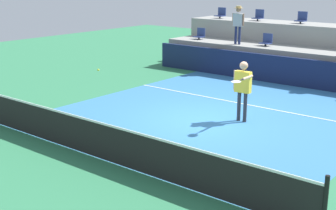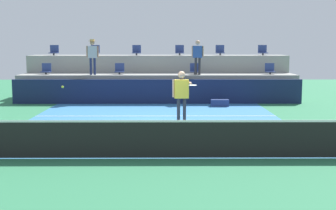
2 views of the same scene
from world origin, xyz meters
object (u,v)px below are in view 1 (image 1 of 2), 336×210
stadium_chair_lower_far_left (200,35)px  stadium_chair_upper_left (259,16)px  spectator_with_hat (238,21)px  tennis_ball (98,70)px  stadium_chair_lower_left (267,41)px  stadium_chair_upper_far_left (221,14)px  tennis_player (243,85)px  stadium_chair_upper_mid_left (301,19)px

stadium_chair_lower_far_left → stadium_chair_upper_left: bearing=41.2°
spectator_with_hat → tennis_ball: spectator_with_hat is taller
stadium_chair_lower_left → tennis_ball: size_ratio=7.65×
stadium_chair_upper_left → tennis_ball: (0.71, -10.82, -0.82)m
stadium_chair_upper_left → stadium_chair_upper_far_left: bearing=180.0°
tennis_player → tennis_ball: (-3.42, -2.43, 0.39)m
stadium_chair_upper_far_left → stadium_chair_upper_left: size_ratio=1.00×
spectator_with_hat → stadium_chair_upper_far_left: bearing=136.5°
stadium_chair_lower_left → stadium_chair_upper_left: (-1.41, 1.80, 0.85)m
stadium_chair_lower_left → stadium_chair_upper_left: stadium_chair_upper_left is taller
stadium_chair_lower_left → stadium_chair_upper_far_left: bearing=152.8°
stadium_chair_upper_mid_left → tennis_player: (2.01, -8.39, -1.21)m
stadium_chair_lower_far_left → stadium_chair_upper_left: size_ratio=1.00×
stadium_chair_upper_left → tennis_player: (4.13, -8.39, -1.21)m
stadium_chair_upper_left → tennis_ball: size_ratio=7.65×
stadium_chair_upper_mid_left → tennis_ball: stadium_chair_upper_mid_left is taller
stadium_chair_lower_far_left → stadium_chair_upper_left: stadium_chair_upper_left is taller
stadium_chair_lower_far_left → stadium_chair_upper_mid_left: stadium_chair_upper_mid_left is taller
stadium_chair_upper_left → stadium_chair_upper_mid_left: 2.12m
stadium_chair_upper_far_left → spectator_with_hat: size_ratio=0.32×
stadium_chair_lower_far_left → tennis_player: size_ratio=0.29×
stadium_chair_upper_mid_left → stadium_chair_lower_left: bearing=-111.4°
tennis_ball → tennis_player: bearing=35.4°
stadium_chair_upper_left → stadium_chair_upper_mid_left: same height
stadium_chair_upper_left → spectator_with_hat: bearing=-84.6°
stadium_chair_lower_left → spectator_with_hat: bearing=-162.3°
stadium_chair_lower_left → spectator_with_hat: spectator_with_hat is taller
stadium_chair_lower_far_left → spectator_with_hat: bearing=-9.6°
stadium_chair_upper_left → tennis_ball: stadium_chair_upper_left is taller
spectator_with_hat → stadium_chair_upper_left: bearing=95.4°
stadium_chair_upper_far_left → tennis_player: bearing=-53.4°
stadium_chair_lower_far_left → stadium_chair_upper_mid_left: (4.17, 1.80, 0.85)m
stadium_chair_lower_left → tennis_ball: stadium_chair_lower_left is taller
spectator_with_hat → tennis_ball: 8.68m
spectator_with_hat → tennis_player: bearing=-57.7°
stadium_chair_upper_left → stadium_chair_upper_mid_left: size_ratio=1.00×
stadium_chair_upper_left → spectator_with_hat: 2.19m
stadium_chair_lower_left → stadium_chair_upper_far_left: 4.03m
spectator_with_hat → tennis_ball: bearing=-86.7°
stadium_chair_upper_mid_left → tennis_player: 8.71m
stadium_chair_lower_left → tennis_player: bearing=-67.6°
stadium_chair_lower_far_left → stadium_chair_lower_left: 3.47m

